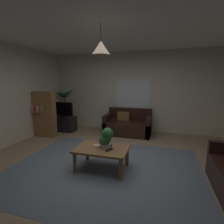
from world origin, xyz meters
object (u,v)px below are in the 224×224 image
tv_stand (63,124)px  couch_under_window (128,126)px  pendant_lamp (101,48)px  coffee_table (102,151)px  remote_on_table_1 (109,150)px  bookshelf_corner (44,114)px  tv (62,109)px  book_on_table_0 (97,145)px  potted_plant_on_table (106,138)px  remote_on_table_0 (110,146)px  potted_palm_corner (65,108)px

tv_stand → couch_under_window: bearing=6.5°
pendant_lamp → coffee_table: bearing=-141.3°
remote_on_table_1 → bookshelf_corner: size_ratio=0.11×
remote_on_table_1 → tv: 3.31m
tv_stand → book_on_table_0: bearing=-45.2°
couch_under_window → potted_plant_on_table: (0.06, -2.43, 0.36)m
remote_on_table_0 → tv: bearing=-47.2°
couch_under_window → coffee_table: (-0.02, -2.45, 0.09)m
remote_on_table_1 → pendant_lamp: 1.84m
couch_under_window → tv: (-2.26, -0.28, 0.49)m
tv_stand → potted_palm_corner: 0.73m
remote_on_table_1 → remote_on_table_0: bearing=121.6°
remote_on_table_0 → remote_on_table_1: bearing=94.6°
couch_under_window → book_on_table_0: size_ratio=11.08×
remote_on_table_0 → remote_on_table_1: size_ratio=1.00×
potted_palm_corner → pendant_lamp: pendant_lamp is taller
couch_under_window → coffee_table: 2.45m
potted_plant_on_table → book_on_table_0: bearing=165.8°
remote_on_table_1 → pendant_lamp: bearing=176.1°
coffee_table → pendant_lamp: (0.00, 0.00, 1.91)m
remote_on_table_1 → couch_under_window: bearing=114.3°
remote_on_table_0 → potted_palm_corner: size_ratio=0.11×
remote_on_table_0 → tv_stand: (-2.37, 2.09, -0.19)m
remote_on_table_0 → tv: size_ratio=0.19×
couch_under_window → book_on_table_0: couch_under_window is taller
couch_under_window → potted_palm_corner: (-2.46, 0.26, 0.46)m
book_on_table_0 → potted_plant_on_table: 0.30m
couch_under_window → remote_on_table_1: (0.15, -2.53, 0.17)m
couch_under_window → potted_palm_corner: potted_palm_corner is taller
potted_palm_corner → pendant_lamp: bearing=-48.0°
remote_on_table_0 → couch_under_window: bearing=-93.3°
tv_stand → bookshelf_corner: bookshelf_corner is taller
couch_under_window → coffee_table: bearing=-90.4°
coffee_table → tv: 3.15m
book_on_table_0 → tv_stand: (-2.10, 2.12, -0.19)m
remote_on_table_1 → potted_plant_on_table: potted_plant_on_table is taller
potted_plant_on_table → couch_under_window: bearing=91.5°
coffee_table → book_on_table_0: (-0.14, 0.07, 0.08)m
coffee_table → remote_on_table_0: (0.13, 0.11, 0.08)m
book_on_table_0 → bookshelf_corner: (-2.29, 1.41, 0.27)m
coffee_table → tv_stand: 3.14m
book_on_table_0 → potted_palm_corner: (-2.30, 2.64, 0.29)m
couch_under_window → pendant_lamp: bearing=-90.4°
book_on_table_0 → pendant_lamp: 1.84m
couch_under_window → remote_on_table_1: bearing=-86.6°
couch_under_window → tv_stand: bearing=-173.5°
remote_on_table_0 → tv: tv is taller
potted_plant_on_table → tv: tv is taller
tv_stand → remote_on_table_1: bearing=-43.3°
couch_under_window → bookshelf_corner: bearing=-158.5°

